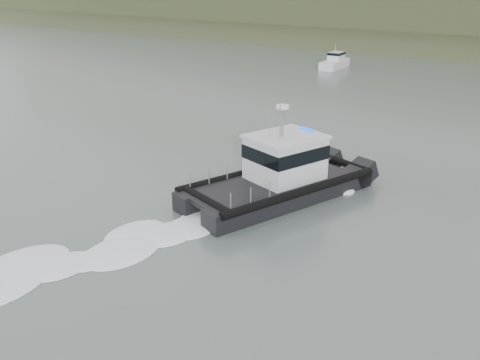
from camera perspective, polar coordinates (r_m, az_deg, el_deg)
name	(u,v)px	position (r m, az deg, el deg)	size (l,w,h in m)	color
ground	(143,270)	(24.00, -10.26, -9.44)	(400.00, 400.00, 0.00)	#475451
patrol_boat	(280,174)	(30.70, 4.30, 0.63)	(7.23, 12.27, 5.61)	black
motorboat	(335,62)	(78.00, 10.10, 12.28)	(2.77, 6.57, 3.51)	silver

